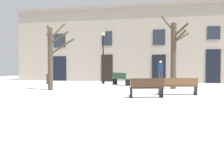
{
  "coord_description": "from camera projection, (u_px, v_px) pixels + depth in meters",
  "views": [
    {
      "loc": [
        3.58,
        -12.99,
        1.52
      ],
      "look_at": [
        0.0,
        1.88,
        0.92
      ],
      "focal_mm": 42.13,
      "sensor_mm": 36.0,
      "label": 1
    }
  ],
  "objects": [
    {
      "name": "tree_foreground",
      "position": [
        51.0,
        55.0,
        15.34
      ],
      "size": [
        2.48,
        2.41,
        4.06
      ],
      "color": "#4C3D2D",
      "rests_on": "ground"
    },
    {
      "name": "person_by_shop_door",
      "position": [
        160.0,
        71.0,
        20.95
      ],
      "size": [
        0.42,
        0.29,
        1.82
      ],
      "rotation": [
        0.0,
        0.0,
        3.33
      ],
      "color": "#403D3A",
      "rests_on": "ground"
    },
    {
      "name": "streetlamp",
      "position": [
        103.0,
        51.0,
        20.5
      ],
      "size": [
        0.3,
        0.3,
        4.18
      ],
      "color": "black",
      "rests_on": "ground"
    },
    {
      "name": "ground_plane",
      "position": [
        103.0,
        94.0,
        13.52
      ],
      "size": [
        35.18,
        35.18,
        0.0
      ],
      "primitive_type": "plane",
      "color": "white"
    },
    {
      "name": "bench_back_to_back_left",
      "position": [
        120.0,
        79.0,
        19.1
      ],
      "size": [
        1.57,
        1.52,
        0.91
      ],
      "rotation": [
        0.0,
        0.0,
        2.39
      ],
      "color": "#2D4C33",
      "rests_on": "ground"
    },
    {
      "name": "tree_near_facade",
      "position": [
        174.0,
        53.0,
        16.15
      ],
      "size": [
        1.75,
        1.3,
        4.56
      ],
      "color": "#4C3D2D",
      "rests_on": "ground"
    },
    {
      "name": "litter_bin",
      "position": [
        49.0,
        79.0,
        20.27
      ],
      "size": [
        0.49,
        0.49,
        0.75
      ],
      "color": "#2D3D2D",
      "rests_on": "ground"
    },
    {
      "name": "bench_far_corner",
      "position": [
        178.0,
        86.0,
        12.96
      ],
      "size": [
        1.97,
        0.81,
        0.85
      ],
      "rotation": [
        0.0,
        0.0,
        3.34
      ],
      "color": "brown",
      "rests_on": "ground"
    },
    {
      "name": "bench_near_lamp",
      "position": [
        147.0,
        88.0,
        11.84
      ],
      "size": [
        1.6,
        0.92,
        0.9
      ],
      "rotation": [
        0.0,
        0.0,
        3.48
      ],
      "color": "#3D2819",
      "rests_on": "ground"
    },
    {
      "name": "building_facade",
      "position": [
        133.0,
        42.0,
        22.7
      ],
      "size": [
        21.99,
        0.6,
        6.73
      ],
      "color": "tan",
      "rests_on": "ground"
    }
  ]
}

